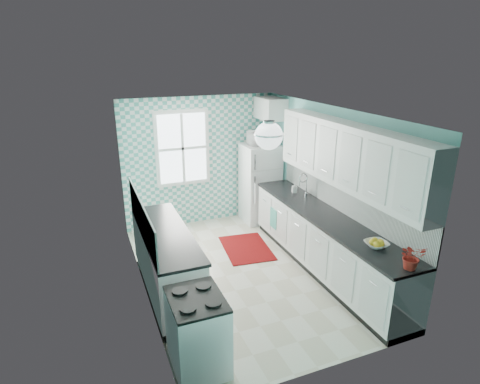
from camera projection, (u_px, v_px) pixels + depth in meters
name	position (u px, v px, depth m)	size (l,w,h in m)	color
floor	(243.00, 273.00, 6.30)	(3.00, 4.40, 0.02)	beige
ceiling	(243.00, 111.00, 5.45)	(3.00, 4.40, 0.02)	white
wall_back	(200.00, 161.00, 7.81)	(3.00, 0.02, 2.50)	#73C8C0
wall_front	(329.00, 270.00, 3.94)	(3.00, 0.02, 2.50)	#73C8C0
wall_left	(139.00, 212.00, 5.34)	(0.02, 4.40, 2.50)	#73C8C0
wall_right	(330.00, 185.00, 6.41)	(0.02, 4.40, 2.50)	#73C8C0
accent_wall	(200.00, 161.00, 7.79)	(3.00, 0.01, 2.50)	teal
window	(182.00, 148.00, 7.54)	(1.04, 0.05, 1.44)	white
backsplash_right	(344.00, 197.00, 6.07)	(0.02, 3.60, 0.51)	white
backsplash_left	(142.00, 218.00, 5.30)	(0.02, 2.15, 0.51)	white
upper_cabinets_right	(348.00, 156.00, 5.60)	(0.33, 3.20, 0.90)	silver
upper_cabinet_fridge	(270.00, 108.00, 7.60)	(0.40, 0.74, 0.40)	silver
ceiling_light	(269.00, 136.00, 4.82)	(0.34, 0.34, 0.35)	silver
base_cabinets_right	(324.00, 244.00, 6.22)	(0.60, 3.60, 0.90)	white
countertop_right	(326.00, 216.00, 6.05)	(0.63, 3.60, 0.04)	black
base_cabinets_left	(167.00, 264.00, 5.65)	(0.60, 2.15, 0.90)	white
countertop_left	(166.00, 233.00, 5.50)	(0.63, 2.15, 0.04)	black
fridge	(260.00, 183.00, 8.00)	(0.68, 0.68, 1.57)	silver
stove	(198.00, 331.00, 4.30)	(0.57, 0.71, 0.85)	silver
sink	(298.00, 197.00, 6.81)	(0.43, 0.36, 0.53)	silver
rug	(246.00, 248.00, 7.04)	(0.77, 1.09, 0.02)	maroon
dish_towel	(273.00, 218.00, 7.09)	(0.02, 0.24, 0.36)	#75C0BA
fruit_bowl	(376.00, 244.00, 5.06)	(0.28, 0.28, 0.07)	white
potted_plant	(412.00, 257.00, 4.52)	(0.28, 0.24, 0.31)	#A90A17
soap_bottle	(295.00, 188.00, 6.98)	(0.08, 0.08, 0.18)	#95B3B8
microwave	(261.00, 138.00, 7.70)	(0.47, 0.32, 0.26)	white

